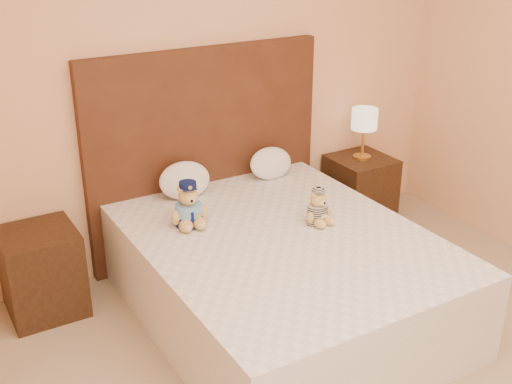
# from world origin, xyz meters

# --- Properties ---
(room_walls) EXTENTS (4.04, 4.52, 2.72)m
(room_walls) POSITION_xyz_m (0.00, 0.46, 1.81)
(room_walls) COLOR #EAB07F
(room_walls) RESTS_ON ground
(bed) EXTENTS (1.60, 2.00, 0.55)m
(bed) POSITION_xyz_m (0.00, 1.20, 0.28)
(bed) COLOR white
(bed) RESTS_ON ground
(headboard) EXTENTS (1.75, 0.08, 1.50)m
(headboard) POSITION_xyz_m (0.00, 2.21, 0.75)
(headboard) COLOR #4A2716
(headboard) RESTS_ON ground
(nightstand_left) EXTENTS (0.45, 0.45, 0.55)m
(nightstand_left) POSITION_xyz_m (-1.25, 2.00, 0.28)
(nightstand_left) COLOR #372311
(nightstand_left) RESTS_ON ground
(nightstand_right) EXTENTS (0.45, 0.45, 0.55)m
(nightstand_right) POSITION_xyz_m (1.25, 2.00, 0.28)
(nightstand_right) COLOR #372311
(nightstand_right) RESTS_ON ground
(lamp) EXTENTS (0.20, 0.20, 0.40)m
(lamp) POSITION_xyz_m (1.25, 2.00, 0.85)
(lamp) COLOR gold
(lamp) RESTS_ON nightstand_right
(teddy_police) EXTENTS (0.27, 0.27, 0.28)m
(teddy_police) POSITION_xyz_m (-0.41, 1.62, 0.69)
(teddy_police) COLOR tan
(teddy_police) RESTS_ON bed
(teddy_prisoner) EXTENTS (0.22, 0.21, 0.22)m
(teddy_prisoner) POSITION_xyz_m (0.28, 1.25, 0.66)
(teddy_prisoner) COLOR tan
(teddy_prisoner) RESTS_ON bed
(pillow_left) EXTENTS (0.36, 0.24, 0.26)m
(pillow_left) POSITION_xyz_m (-0.25, 2.03, 0.68)
(pillow_left) COLOR white
(pillow_left) RESTS_ON bed
(pillow_right) EXTENTS (0.33, 0.22, 0.24)m
(pillow_right) POSITION_xyz_m (0.43, 2.03, 0.67)
(pillow_right) COLOR white
(pillow_right) RESTS_ON bed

